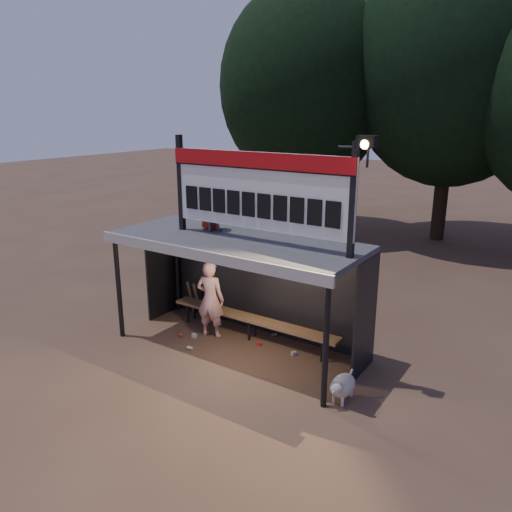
{
  "coord_description": "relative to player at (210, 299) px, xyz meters",
  "views": [
    {
      "loc": [
        5.46,
        -7.49,
        4.68
      ],
      "look_at": [
        0.2,
        0.4,
        1.9
      ],
      "focal_mm": 35.0,
      "sensor_mm": 36.0,
      "label": 1
    }
  ],
  "objects": [
    {
      "name": "child_b",
      "position": [
        -0.08,
        0.16,
        2.03
      ],
      "size": [
        0.64,
        0.6,
        1.1
      ],
      "primitive_type": "imported",
      "rotation": [
        0.0,
        0.0,
        2.52
      ],
      "color": "#A52519",
      "rests_on": "dugout_shelter"
    },
    {
      "name": "bench",
      "position": [
        0.8,
        0.39,
        -0.41
      ],
      "size": [
        4.0,
        0.35,
        0.48
      ],
      "color": "#8F6643",
      "rests_on": "ground"
    },
    {
      "name": "ground",
      "position": [
        0.8,
        -0.16,
        -0.84
      ],
      "size": [
        80.0,
        80.0,
        0.0
      ],
      "primitive_type": "plane",
      "color": "#4F3627",
      "rests_on": "ground"
    },
    {
      "name": "dog",
      "position": [
        3.38,
        -0.74,
        -0.56
      ],
      "size": [
        0.36,
        0.81,
        0.49
      ],
      "color": "beige",
      "rests_on": "ground"
    },
    {
      "name": "litter",
      "position": [
        0.43,
        0.06,
        -0.8
      ],
      "size": [
        2.55,
        1.59,
        0.08
      ],
      "color": "#A9241D",
      "rests_on": "ground"
    },
    {
      "name": "tree_left",
      "position": [
        -3.2,
        9.84,
        4.67
      ],
      "size": [
        6.46,
        6.46,
        9.27
      ],
      "color": "#312216",
      "rests_on": "ground"
    },
    {
      "name": "child_a",
      "position": [
        0.04,
        0.07,
        1.93
      ],
      "size": [
        0.56,
        0.52,
        0.91
      ],
      "primitive_type": "imported",
      "rotation": [
        0.0,
        0.0,
        3.68
      ],
      "color": "gray",
      "rests_on": "dugout_shelter"
    },
    {
      "name": "dugout_shelter",
      "position": [
        0.8,
        0.09,
        1.0
      ],
      "size": [
        5.1,
        2.08,
        2.32
      ],
      "color": "#434345",
      "rests_on": "ground"
    },
    {
      "name": "tree_mid",
      "position": [
        1.8,
        11.34,
        5.32
      ],
      "size": [
        7.22,
        7.22,
        10.36
      ],
      "color": "black",
      "rests_on": "ground"
    },
    {
      "name": "bats",
      "position": [
        -0.83,
        0.66,
        -0.41
      ],
      "size": [
        0.67,
        0.35,
        0.84
      ],
      "color": "olive",
      "rests_on": "ground"
    },
    {
      "name": "player",
      "position": [
        0.0,
        0.0,
        0.0
      ],
      "size": [
        0.69,
        0.53,
        1.69
      ],
      "primitive_type": "imported",
      "rotation": [
        0.0,
        0.0,
        3.37
      ],
      "color": "white",
      "rests_on": "ground"
    },
    {
      "name": "scoreboard_assembly",
      "position": [
        1.36,
        -0.17,
        2.48
      ],
      "size": [
        4.1,
        0.27,
        1.99
      ],
      "color": "black",
      "rests_on": "dugout_shelter"
    }
  ]
}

